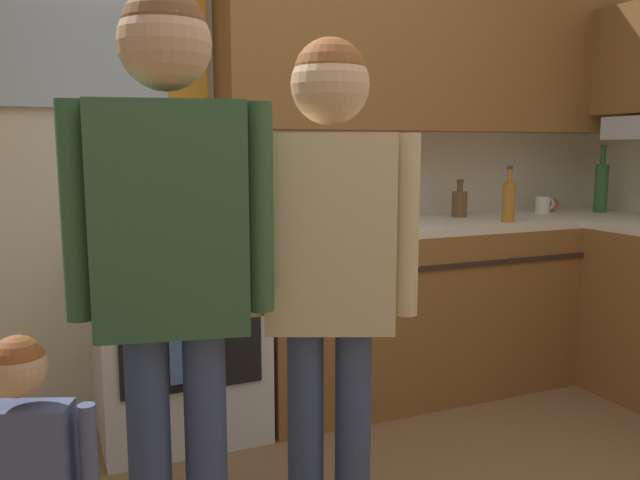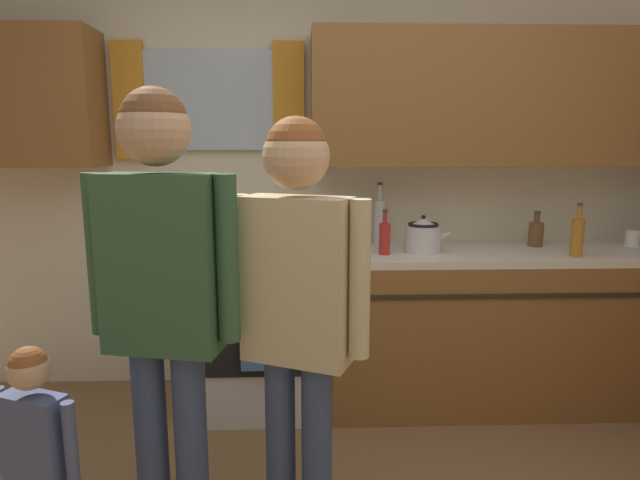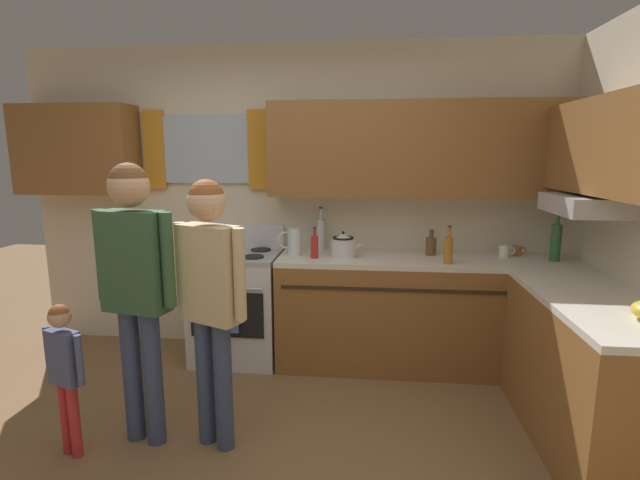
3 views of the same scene
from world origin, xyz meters
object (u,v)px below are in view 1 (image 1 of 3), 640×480
bottle_oil_amber (509,201)px  adult_holding_child (171,244)px  bottle_wine_green (601,186)px  mug_ceramic_white (543,205)px  water_pitcher (278,206)px  bottle_squat_brown (460,203)px  bottle_tall_clear (299,195)px  stovetop_kettle (359,207)px  stove_oven (177,330)px  cup_terracotta (550,204)px  adult_in_plaid (330,254)px  bottle_sauce_red (321,210)px

bottle_oil_amber → adult_holding_child: 2.16m
bottle_wine_green → mug_ceramic_white: 0.37m
mug_ceramic_white → adult_holding_child: adult_holding_child is taller
adult_holding_child → water_pitcher: bearing=59.2°
bottle_squat_brown → bottle_oil_amber: 0.31m
bottle_tall_clear → stovetop_kettle: bearing=-52.4°
water_pitcher → stove_oven: bearing=177.6°
cup_terracotta → adult_in_plaid: 2.48m
bottle_squat_brown → adult_holding_child: size_ratio=0.12×
bottle_squat_brown → bottle_oil_amber: size_ratio=0.72×
mug_ceramic_white → water_pitcher: water_pitcher is taller
bottle_oil_amber → adult_holding_child: bearing=-151.8°
mug_ceramic_white → water_pitcher: (-1.67, -0.09, 0.06)m
stove_oven → bottle_oil_amber: (1.67, -0.20, 0.54)m
bottle_squat_brown → bottle_wine_green: bearing=-7.7°
stove_oven → cup_terracotta: size_ratio=10.11×
bottle_oil_amber → adult_in_plaid: adult_in_plaid is taller
bottle_sauce_red → water_pitcher: bearing=153.2°
bottle_oil_amber → cup_terracotta: size_ratio=2.63×
stovetop_kettle → adult_in_plaid: (-0.68, -1.16, -0.01)m
stove_oven → bottle_oil_amber: bearing=-6.8°
bottle_sauce_red → stove_oven: bearing=170.5°
bottle_squat_brown → adult_in_plaid: size_ratio=0.13×
bottle_tall_clear → cup_terracotta: (1.59, -0.06, -0.10)m
bottle_sauce_red → adult_holding_child: bearing=-128.9°
cup_terracotta → mug_ceramic_white: (-0.12, -0.08, 0.01)m
bottle_sauce_red → adult_in_plaid: bearing=-112.5°
bottle_oil_amber → adult_in_plaid: bearing=-145.2°
bottle_oil_amber → water_pitcher: bearing=171.4°
bottle_sauce_red → adult_holding_child: (-0.90, -1.11, 0.05)m
bottle_wine_green → water_pitcher: size_ratio=1.79×
bottle_tall_clear → water_pitcher: (-0.20, -0.23, -0.03)m
bottle_squat_brown → mug_ceramic_white: size_ratio=1.63×
adult_in_plaid → cup_terracotta: bearing=33.5°
stovetop_kettle → stove_oven: bearing=176.3°
adult_in_plaid → bottle_tall_clear: bearing=71.5°
mug_ceramic_white → stovetop_kettle: (-1.27, -0.13, 0.05)m
bottle_tall_clear → adult_in_plaid: 1.51m
stove_oven → bottle_tall_clear: bottle_tall_clear is taller
bottle_squat_brown → water_pitcher: 1.11m
stove_oven → mug_ceramic_white: 2.20m
bottle_sauce_red → mug_ceramic_white: 1.50m
stovetop_kettle → adult_in_plaid: size_ratio=0.17×
stovetop_kettle → bottle_sauce_red: bearing=-166.5°
bottle_wine_green → stovetop_kettle: bottle_wine_green is taller
bottle_sauce_red → bottle_oil_amber: bearing=-5.1°
bottle_oil_amber → mug_ceramic_white: size_ratio=2.28×
bottle_squat_brown → stovetop_kettle: (-0.70, -0.15, 0.02)m
bottle_tall_clear → mug_ceramic_white: 1.48m
adult_in_plaid → water_pitcher: bearing=76.8°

